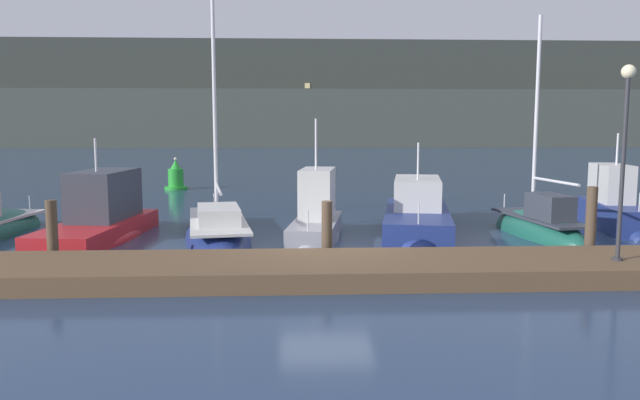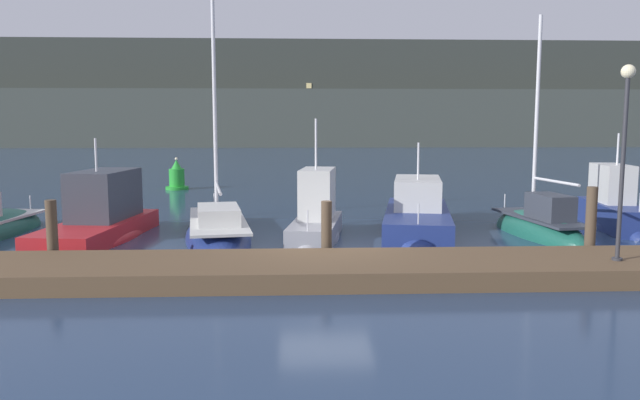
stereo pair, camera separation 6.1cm
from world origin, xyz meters
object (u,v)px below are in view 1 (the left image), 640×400
object	(u,v)px
motorboat_berth_8	(613,217)
dock_lamppost	(625,133)
motorboat_berth_5	(316,226)
sailboat_berth_4	(218,235)
motorboat_berth_3	(99,228)
motorboat_berth_6	(417,223)
channel_buoy	(176,178)
sailboat_berth_7	(539,232)

from	to	relation	value
motorboat_berth_8	dock_lamppost	size ratio (longest dim) A/B	1.10
motorboat_berth_5	dock_lamppost	xyz separation A→B (m)	(6.85, -5.51, 3.02)
sailboat_berth_4	motorboat_berth_3	bearing A→B (deg)	178.55
motorboat_berth_8	dock_lamppost	world-z (taller)	dock_lamppost
motorboat_berth_6	channel_buoy	xyz separation A→B (m)	(-10.61, 13.70, 0.38)
motorboat_berth_6	motorboat_berth_8	distance (m)	6.93
motorboat_berth_3	dock_lamppost	distance (m)	15.17
sailboat_berth_4	channel_buoy	distance (m)	15.43
channel_buoy	dock_lamppost	world-z (taller)	dock_lamppost
motorboat_berth_5	motorboat_berth_8	size ratio (longest dim) A/B	0.99
dock_lamppost	motorboat_berth_3	bearing A→B (deg)	157.31
motorboat_berth_5	channel_buoy	xyz separation A→B (m)	(-7.10, 15.03, 0.23)
motorboat_berth_5	sailboat_berth_4	bearing A→B (deg)	177.67
sailboat_berth_7	motorboat_berth_8	xyz separation A→B (m)	(3.21, 1.42, 0.25)
dock_lamppost	channel_buoy	bearing A→B (deg)	124.20
motorboat_berth_6	sailboat_berth_7	distance (m)	3.95
motorboat_berth_6	motorboat_berth_8	bearing A→B (deg)	0.95
sailboat_berth_4	channel_buoy	xyz separation A→B (m)	(-3.98, 14.90, 0.53)
motorboat_berth_6	motorboat_berth_8	size ratio (longest dim) A/B	1.53
channel_buoy	motorboat_berth_5	bearing A→B (deg)	-64.70
motorboat_berth_3	motorboat_berth_5	xyz separation A→B (m)	(6.85, -0.22, 0.04)
motorboat_berth_6	motorboat_berth_8	world-z (taller)	motorboat_berth_8
motorboat_berth_8	motorboat_berth_5	bearing A→B (deg)	-172.15
motorboat_berth_3	dock_lamppost	world-z (taller)	dock_lamppost
motorboat_berth_3	channel_buoy	distance (m)	14.81
motorboat_berth_5	motorboat_berth_6	distance (m)	3.75
sailboat_berth_4	motorboat_berth_8	distance (m)	13.62
sailboat_berth_7	dock_lamppost	world-z (taller)	sailboat_berth_7
motorboat_berth_3	motorboat_berth_5	distance (m)	6.86
sailboat_berth_4	dock_lamppost	world-z (taller)	sailboat_berth_4
motorboat_berth_5	channel_buoy	size ratio (longest dim) A/B	2.77
sailboat_berth_4	motorboat_berth_8	bearing A→B (deg)	5.53
motorboat_berth_6	channel_buoy	world-z (taller)	motorboat_berth_6
channel_buoy	sailboat_berth_4	bearing A→B (deg)	-75.03
sailboat_berth_4	motorboat_berth_6	distance (m)	6.73
channel_buoy	dock_lamppost	distance (m)	24.98
motorboat_berth_5	sailboat_berth_7	xyz separation A→B (m)	(7.22, 0.01, -0.27)
sailboat_berth_4	sailboat_berth_7	xyz separation A→B (m)	(10.34, -0.11, 0.03)
motorboat_berth_6	channel_buoy	bearing A→B (deg)	127.74
motorboat_berth_8	sailboat_berth_7	bearing A→B (deg)	-156.08
channel_buoy	sailboat_berth_7	bearing A→B (deg)	-46.33
motorboat_berth_5	motorboat_berth_8	xyz separation A→B (m)	(10.44, 1.44, -0.02)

